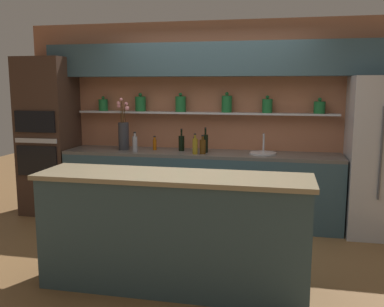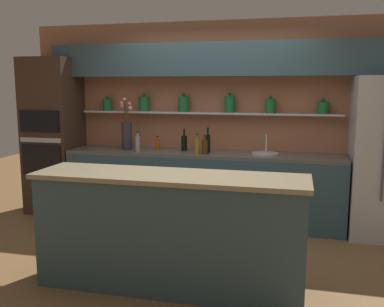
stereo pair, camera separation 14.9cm
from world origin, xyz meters
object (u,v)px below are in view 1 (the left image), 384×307
oven_tower (49,136)px  flower_vase (124,133)px  bottle_spirit_4 (135,143)px  bottle_oil_6 (195,146)px  bottle_wine_3 (181,143)px  bottle_sauce_0 (195,145)px  bottle_wine_2 (205,143)px  bottle_sauce_5 (155,144)px  bottle_spirit_1 (203,146)px  sink_fixture (263,152)px

oven_tower → flower_vase: (1.11, -0.02, 0.07)m
bottle_spirit_4 → bottle_oil_6: size_ratio=1.00×
bottle_wine_3 → bottle_sauce_0: bearing=3.6°
bottle_wine_2 → bottle_wine_3: bearing=167.6°
bottle_sauce_5 → bottle_spirit_4: bearing=-134.0°
oven_tower → bottle_sauce_0: 2.05m
bottle_sauce_0 → bottle_wine_3: bearing=-176.4°
bottle_spirit_1 → bottle_oil_6: bottle_oil_6 is taller
bottle_sauce_5 → bottle_oil_6: bearing=-21.5°
oven_tower → bottle_spirit_1: size_ratio=8.97×
oven_tower → bottle_oil_6: (2.11, -0.18, -0.05)m
flower_vase → bottle_spirit_1: (1.09, -0.13, -0.12)m
flower_vase → bottle_sauce_5: 0.43m
flower_vase → sink_fixture: flower_vase is taller
bottle_sauce_0 → bottle_wine_2: bearing=-28.1°
sink_fixture → bottle_wine_3: bearing=177.3°
bottle_spirit_4 → bottle_sauce_5: size_ratio=1.39×
oven_tower → sink_fixture: 2.94m
bottle_wine_2 → bottle_spirit_4: bottle_wine_2 is taller
sink_fixture → bottle_spirit_4: bearing=-174.3°
oven_tower → bottle_spirit_4: oven_tower is taller
sink_fixture → bottle_wine_2: 0.74m
flower_vase → bottle_spirit_4: 0.27m
sink_fixture → bottle_oil_6: bearing=-167.1°
bottle_sauce_0 → bottle_spirit_1: (0.15, -0.22, 0.02)m
flower_vase → bottle_spirit_4: (0.20, -0.13, -0.11)m
bottle_spirit_1 → bottle_oil_6: bearing=-164.1°
oven_tower → bottle_sauce_5: (1.51, 0.06, -0.07)m
bottle_sauce_0 → bottle_sauce_5: size_ratio=1.01×
flower_vase → bottle_sauce_0: (0.94, 0.09, -0.14)m
flower_vase → sink_fixture: size_ratio=2.06×
bottle_spirit_4 → bottle_wine_3: bearing=20.7°
bottle_sauce_0 → bottle_wine_3: size_ratio=0.65×
oven_tower → bottle_sauce_5: bearing=2.2°
bottle_sauce_0 → bottle_spirit_4: 0.77m
bottle_sauce_0 → bottle_oil_6: 0.26m
bottle_spirit_4 → bottle_sauce_5: bottle_spirit_4 is taller
bottle_oil_6 → oven_tower: bearing=175.2°
flower_vase → bottle_wine_3: bearing=5.9°
flower_vase → bottle_oil_6: size_ratio=2.67×
bottle_spirit_1 → bottle_sauce_5: 0.72m
bottle_wine_2 → bottle_oil_6: bearing=-121.0°
flower_vase → bottle_sauce_5: bearing=10.4°
bottle_wine_2 → bottle_sauce_5: (-0.70, 0.07, -0.04)m
flower_vase → bottle_oil_6: flower_vase is taller
bottle_spirit_1 → bottle_spirit_4: 0.89m
oven_tower → bottle_wine_2: bearing=-0.3°
bottle_sauce_0 → bottle_spirit_1: size_ratio=0.78×
bottle_wine_2 → bottle_oil_6: 0.20m
flower_vase → bottle_wine_2: 1.10m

